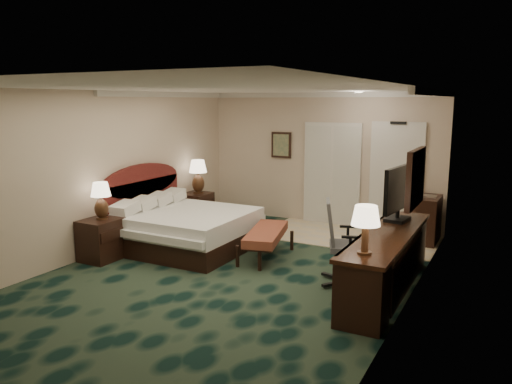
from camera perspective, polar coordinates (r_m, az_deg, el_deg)
The scene contains 23 objects.
floor at distance 7.43m, azimuth -3.09°, elevation -9.56°, with size 5.00×7.50×0.00m, color black.
ceiling at distance 6.98m, azimuth -3.31°, elevation 11.75°, with size 5.00×7.50×0.00m, color silver.
wall_back at distance 10.44m, azimuth 7.48°, elevation 3.80°, with size 5.00×0.00×2.70m, color #C4AC97.
wall_left at distance 8.63m, azimuth -17.59°, elevation 2.03°, with size 0.00×7.50×2.70m, color #C4AC97.
wall_right at distance 6.20m, azimuth 17.05°, elevation -1.07°, with size 0.00×7.50×2.70m, color #C4AC97.
crown_molding at distance 6.98m, azimuth -3.30°, elevation 11.34°, with size 5.00×7.50×0.10m, color silver, non-canonical shape.
tile_patch at distance 9.62m, azimuth 10.55°, elevation -5.01°, with size 3.20×1.70×0.01m, color beige.
headboard at distance 9.41m, azimuth -12.80°, elevation -1.09°, with size 0.12×2.00×1.40m, color #450F10, non-canonical shape.
entry_door at distance 10.03m, azimuth 15.71°, elevation 1.50°, with size 1.02×0.06×2.18m, color silver.
closet_doors at distance 10.36m, azimuth 8.66°, elevation 2.05°, with size 1.20×0.06×2.10m, color beige.
wall_art at distance 10.73m, azimuth 2.91°, elevation 5.39°, with size 0.45×0.06×0.55m, color #406350.
wall_mirror at distance 6.75m, azimuth 17.79°, elevation 1.53°, with size 0.05×0.95×0.75m, color white.
bed at distance 8.74m, azimuth -7.91°, elevation -4.32°, with size 2.07×1.92×0.66m, color white.
nightstand_near at distance 8.42m, azimuth -17.28°, elevation -5.23°, with size 0.53×0.61×0.67m, color black.
nightstand_far at distance 10.44m, azimuth -6.81°, elevation -1.89°, with size 0.52×0.60×0.65m, color black.
lamp_near at distance 8.32m, azimuth -17.28°, elevation -0.96°, with size 0.32×0.32×0.60m, color black, non-canonical shape.
lamp_far at distance 10.36m, azimuth -6.64°, elevation 1.78°, with size 0.36×0.36×0.69m, color black, non-canonical shape.
bed_bench at distance 8.16m, azimuth 1.16°, elevation -5.94°, with size 0.49×1.40×0.47m, color brown.
desk at distance 6.92m, azimuth 14.68°, elevation -7.84°, with size 0.61×2.83×0.82m, color black.
tv at distance 7.44m, azimuth 15.98°, elevation -0.20°, with size 0.09×1.03×0.80m, color black.
desk_lamp at distance 5.76m, azimuth 12.39°, elevation -4.22°, with size 0.33×0.33×0.57m, color black, non-canonical shape.
desk_chair at distance 7.05m, azimuth 10.57°, elevation -5.74°, with size 0.69×0.65×1.19m, color #4A4A4A, non-canonical shape.
minibar at distance 9.52m, azimuth 18.84°, elevation -3.00°, with size 0.44×0.79×0.84m, color black.
Camera 1 is at (3.60, -5.98, 2.53)m, focal length 35.00 mm.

